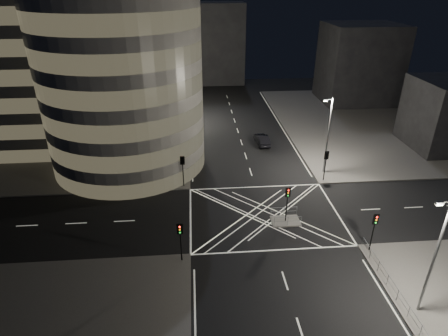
{
  "coord_description": "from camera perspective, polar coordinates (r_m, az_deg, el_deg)",
  "views": [
    {
      "loc": [
        -7.16,
        -33.47,
        23.09
      ],
      "look_at": [
        -3.93,
        5.61,
        3.0
      ],
      "focal_mm": 30.0,
      "sensor_mm": 36.0,
      "label": 1
    }
  ],
  "objects": [
    {
      "name": "tree_e",
      "position": [
        69.0,
        -7.49,
        11.58
      ],
      "size": [
        4.51,
        4.51,
        7.31
      ],
      "color": "black",
      "rests_on": "sidewalk_far_left"
    },
    {
      "name": "tree_c",
      "position": [
        57.58,
        -7.89,
        8.27
      ],
      "size": [
        4.4,
        4.4,
        7.11
      ],
      "color": "black",
      "rests_on": "sidewalk_far_left"
    },
    {
      "name": "office_block_rear",
      "position": [
        77.83,
        -16.43,
        17.27
      ],
      "size": [
        24.0,
        16.0,
        22.0
      ],
      "primitive_type": "cube",
      "color": "gray",
      "rests_on": "sidewalk_far_left"
    },
    {
      "name": "tree_a",
      "position": [
        46.65,
        -8.43,
        2.77
      ],
      "size": [
        4.06,
        4.06,
        6.27
      ],
      "color": "black",
      "rests_on": "sidewalk_far_left"
    },
    {
      "name": "traffic_signal_fr",
      "position": [
        47.79,
        15.27,
        1.13
      ],
      "size": [
        0.55,
        0.22,
        4.0
      ],
      "color": "black",
      "rests_on": "sidewalk_far_right"
    },
    {
      "name": "railing_near_right",
      "position": [
        34.57,
        24.28,
        -16.22
      ],
      "size": [
        0.06,
        11.7,
        1.1
      ],
      "primitive_type": "cube",
      "color": "slate",
      "rests_on": "sidewalk_near_right"
    },
    {
      "name": "traffic_signal_nr",
      "position": [
        37.06,
        21.94,
        -8.13
      ],
      "size": [
        0.55,
        0.22,
        4.0
      ],
      "color": "black",
      "rests_on": "sidewalk_near_right"
    },
    {
      "name": "railing_island_south",
      "position": [
        39.38,
        9.69,
        -7.98
      ],
      "size": [
        2.8,
        0.06,
        1.1
      ],
      "primitive_type": "cube",
      "color": "slate",
      "rests_on": "central_island"
    },
    {
      "name": "traffic_signal_fl",
      "position": [
        45.07,
        -6.31,
        0.36
      ],
      "size": [
        0.55,
        0.22,
        4.0
      ],
      "color": "black",
      "rests_on": "sidewalk_far_left"
    },
    {
      "name": "street_lamp_right_near",
      "position": [
        31.03,
        29.41,
        -11.43
      ],
      "size": [
        1.25,
        0.25,
        10.0
      ],
      "color": "slate",
      "rests_on": "sidewalk_near_right"
    },
    {
      "name": "tree_b",
      "position": [
        52.04,
        -8.14,
        5.85
      ],
      "size": [
        4.22,
        4.22,
        6.73
      ],
      "color": "black",
      "rests_on": "sidewalk_far_left"
    },
    {
      "name": "building_right_far",
      "position": [
        82.07,
        19.88,
        14.75
      ],
      "size": [
        14.0,
        12.0,
        15.0
      ],
      "primitive_type": "cube",
      "color": "black",
      "rests_on": "sidewalk_far_right"
    },
    {
      "name": "street_lamp_left_near",
      "position": [
        48.79,
        -7.12,
        5.83
      ],
      "size": [
        1.25,
        0.25,
        10.0
      ],
      "color": "slate",
      "rests_on": "sidewalk_far_left"
    },
    {
      "name": "ground",
      "position": [
        41.29,
        6.13,
        -7.06
      ],
      "size": [
        120.0,
        120.0,
        0.0
      ],
      "primitive_type": "plane",
      "color": "black",
      "rests_on": "ground"
    },
    {
      "name": "sidewalk_far_right",
      "position": [
        74.12,
        24.93,
        6.48
      ],
      "size": [
        42.0,
        42.0,
        0.15
      ],
      "primitive_type": "cube",
      "color": "#565350",
      "rests_on": "ground"
    },
    {
      "name": "sedan",
      "position": [
        57.94,
        5.8,
        4.34
      ],
      "size": [
        1.99,
        4.85,
        1.56
      ],
      "primitive_type": "imported",
      "rotation": [
        0.0,
        0.0,
        3.21
      ],
      "color": "black",
      "rests_on": "ground"
    },
    {
      "name": "office_tower_curved",
      "position": [
        54.94,
        -19.61,
        14.68
      ],
      "size": [
        30.0,
        29.0,
        27.2
      ],
      "color": "gray",
      "rests_on": "sidewalk_far_left"
    },
    {
      "name": "tree_d",
      "position": [
        63.04,
        -7.72,
        10.77
      ],
      "size": [
        4.75,
        4.75,
        8.18
      ],
      "color": "black",
      "rests_on": "sidewalk_far_left"
    },
    {
      "name": "street_lamp_left_far",
      "position": [
        65.89,
        -6.67,
        11.5
      ],
      "size": [
        1.25,
        0.25,
        10.0
      ],
      "color": "slate",
      "rests_on": "sidewalk_far_left"
    },
    {
      "name": "traffic_signal_island",
      "position": [
        38.9,
        9.64,
        -4.55
      ],
      "size": [
        0.55,
        0.22,
        4.0
      ],
      "color": "black",
      "rests_on": "central_island"
    },
    {
      "name": "sidewalk_far_left",
      "position": [
        68.29,
        -23.17,
        5.19
      ],
      "size": [
        42.0,
        42.0,
        0.15
      ],
      "primitive_type": "cube",
      "color": "#565350",
      "rests_on": "ground"
    },
    {
      "name": "central_island",
      "position": [
        40.44,
        9.33,
        -7.97
      ],
      "size": [
        3.0,
        2.0,
        0.15
      ],
      "primitive_type": "cube",
      "color": "slate",
      "rests_on": "ground"
    },
    {
      "name": "street_lamp_right_far",
      "position": [
        48.86,
        15.54,
        5.06
      ],
      "size": [
        1.25,
        0.25,
        10.0
      ],
      "color": "slate",
      "rests_on": "sidewalk_far_right"
    },
    {
      "name": "building_far_end",
      "position": [
        92.6,
        -2.87,
        18.35
      ],
      "size": [
        18.0,
        8.0,
        18.0
      ],
      "primitive_type": "cube",
      "color": "black",
      "rests_on": "ground"
    },
    {
      "name": "railing_island_north",
      "position": [
        40.81,
        9.11,
        -6.54
      ],
      "size": [
        2.8,
        0.06,
        1.1
      ],
      "primitive_type": "cube",
      "color": "slate",
      "rests_on": "central_island"
    },
    {
      "name": "traffic_signal_nl",
      "position": [
        33.48,
        -6.68,
        -10.15
      ],
      "size": [
        0.55,
        0.22,
        4.0
      ],
      "color": "black",
      "rests_on": "sidewalk_near_left"
    }
  ]
}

